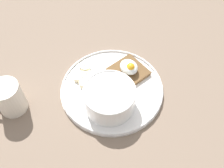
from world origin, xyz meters
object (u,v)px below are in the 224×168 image
at_px(oatmeal_bowl, 110,98).
at_px(banana_slice_outer, 78,78).
at_px(banana_slice_back, 85,83).
at_px(banana_slice_right, 94,79).
at_px(poached_egg, 129,67).
at_px(coffee_mug, 8,97).
at_px(toast_slice, 128,72).
at_px(banana_slice_left, 103,77).
at_px(banana_slice_inner, 85,67).
at_px(banana_slice_front, 86,75).

distance_m(oatmeal_bowl, banana_slice_outer, 0.13).
bearing_deg(banana_slice_back, banana_slice_right, 86.87).
xyz_separation_m(poached_egg, coffee_mug, (-0.10, -0.31, 0.01)).
bearing_deg(banana_slice_outer, banana_slice_right, 48.26).
distance_m(banana_slice_back, coffee_mug, 0.20).
relative_size(toast_slice, banana_slice_outer, 3.18).
xyz_separation_m(banana_slice_left, banana_slice_outer, (-0.04, -0.06, -0.00)).
height_order(banana_slice_back, banana_slice_inner, same).
bearing_deg(banana_slice_outer, oatmeal_bowl, 10.46).
bearing_deg(toast_slice, banana_slice_left, -110.41).
relative_size(banana_slice_front, banana_slice_outer, 1.31).
xyz_separation_m(oatmeal_bowl, coffee_mug, (-0.15, -0.21, 0.00)).
distance_m(banana_slice_front, banana_slice_back, 0.03).
bearing_deg(banana_slice_right, toast_slice, 68.06).
bearing_deg(banana_slice_front, oatmeal_bowl, -1.42).
xyz_separation_m(poached_egg, banana_slice_outer, (-0.07, -0.13, -0.02)).
relative_size(toast_slice, banana_slice_front, 2.43).
relative_size(banana_slice_right, banana_slice_inner, 0.81).
distance_m(banana_slice_front, banana_slice_inner, 0.03).
bearing_deg(banana_slice_left, poached_egg, 68.63).
bearing_deg(coffee_mug, poached_egg, 72.36).
distance_m(banana_slice_back, banana_slice_inner, 0.06).
height_order(poached_egg, banana_slice_outer, poached_egg).
bearing_deg(banana_slice_right, coffee_mug, -105.36).
height_order(banana_slice_back, banana_slice_right, banana_slice_back).
xyz_separation_m(toast_slice, coffee_mug, (-0.10, -0.32, 0.03)).
bearing_deg(banana_slice_back, banana_slice_left, 75.69).
height_order(toast_slice, banana_slice_back, banana_slice_back).
height_order(banana_slice_back, banana_slice_outer, banana_slice_back).
distance_m(banana_slice_left, coffee_mug, 0.26).
bearing_deg(poached_egg, banana_slice_back, -108.39).
bearing_deg(banana_slice_outer, banana_slice_front, 79.34).
xyz_separation_m(toast_slice, banana_slice_inner, (-0.09, -0.09, 0.00)).
xyz_separation_m(poached_egg, banana_slice_right, (-0.04, -0.10, -0.02)).
height_order(oatmeal_bowl, banana_slice_inner, oatmeal_bowl).
xyz_separation_m(oatmeal_bowl, banana_slice_right, (-0.09, 0.01, -0.03)).
bearing_deg(banana_slice_inner, banana_slice_right, -4.32).
height_order(banana_slice_front, banana_slice_outer, banana_slice_outer).
bearing_deg(banana_slice_inner, toast_slice, 45.80).
distance_m(banana_slice_left, banana_slice_back, 0.06).
bearing_deg(oatmeal_bowl, coffee_mug, -126.34).
xyz_separation_m(oatmeal_bowl, poached_egg, (-0.05, 0.11, -0.00)).
height_order(toast_slice, poached_egg, poached_egg).
distance_m(banana_slice_left, banana_slice_right, 0.03).
distance_m(toast_slice, banana_slice_front, 0.12).
relative_size(banana_slice_back, banana_slice_inner, 1.05).
relative_size(oatmeal_bowl, poached_egg, 2.44).
height_order(oatmeal_bowl, coffee_mug, coffee_mug).
distance_m(banana_slice_front, banana_slice_left, 0.05).
bearing_deg(oatmeal_bowl, banana_slice_outer, -169.54).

